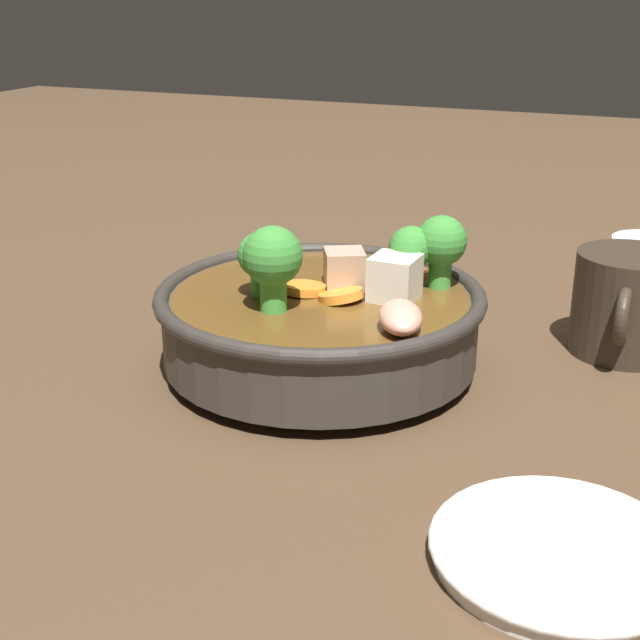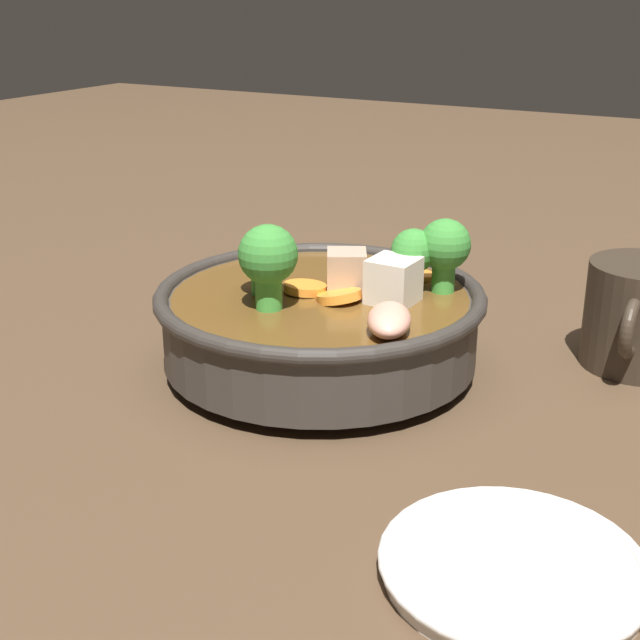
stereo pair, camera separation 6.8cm
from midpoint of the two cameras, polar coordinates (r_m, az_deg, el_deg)
ground_plane at (r=0.70m, az=2.80°, el=-3.20°), size 3.00×3.00×0.00m
stirfry_bowl at (r=0.68m, az=3.00°, el=0.21°), size 0.25×0.25×0.12m
side_saucer at (r=0.49m, az=16.33°, el=-15.02°), size 0.14×0.14×0.01m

